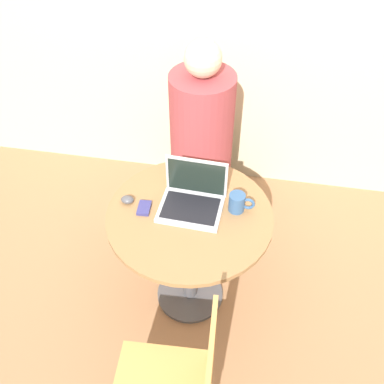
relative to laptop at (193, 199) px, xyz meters
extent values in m
plane|color=#9E704C|center=(-0.01, -0.06, -0.75)|extent=(12.00, 12.00, 0.00)
cylinder|color=#4C4C51|center=(-0.01, -0.06, -0.74)|extent=(0.38, 0.38, 0.02)
cylinder|color=#4C4C51|center=(-0.01, -0.06, -0.40)|extent=(0.08, 0.08, 0.66)
cylinder|color=olive|center=(-0.01, -0.06, -0.06)|extent=(0.81, 0.81, 0.02)
cube|color=#B7B7BC|center=(0.00, -0.04, -0.04)|extent=(0.31, 0.24, 0.02)
cube|color=black|center=(0.00, -0.04, -0.03)|extent=(0.27, 0.19, 0.00)
cube|color=#B7B7BC|center=(0.00, 0.08, 0.08)|extent=(0.30, 0.02, 0.21)
cube|color=black|center=(0.00, 0.07, 0.08)|extent=(0.28, 0.01, 0.19)
cube|color=navy|center=(-0.23, -0.06, -0.04)|extent=(0.07, 0.10, 0.02)
ellipsoid|color=#4C4C51|center=(-0.32, -0.03, -0.03)|extent=(0.06, 0.05, 0.04)
cylinder|color=#335684|center=(0.21, 0.01, 0.00)|extent=(0.08, 0.08, 0.10)
torus|color=#335684|center=(0.26, 0.01, 0.00)|extent=(0.07, 0.01, 0.07)
cylinder|color=tan|center=(-0.18, -0.64, -0.53)|extent=(0.04, 0.04, 0.43)
cylinder|color=tan|center=(0.18, -0.62, -0.53)|extent=(0.04, 0.04, 0.43)
cube|color=tan|center=(0.20, -0.80, -0.07)|extent=(0.04, 0.37, 0.46)
cube|color=#4C4742|center=(-0.07, 0.69, -0.52)|extent=(0.42, 0.56, 0.47)
cylinder|color=#993D42|center=(-0.05, 0.57, 0.03)|extent=(0.37, 0.37, 0.62)
sphere|color=beige|center=(-0.05, 0.57, 0.43)|extent=(0.20, 0.20, 0.20)
camera|label=1|loc=(0.26, -1.50, 1.54)|focal=42.00mm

